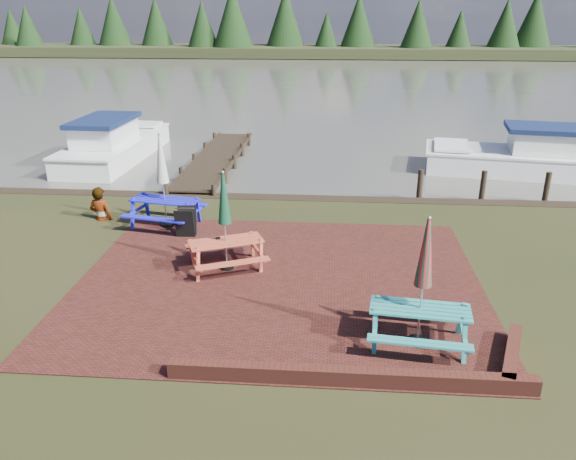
% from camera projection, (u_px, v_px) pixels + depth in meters
% --- Properties ---
extents(ground, '(120.00, 120.00, 0.00)m').
position_uv_depth(ground, '(274.00, 303.00, 11.70)').
color(ground, black).
rests_on(ground, ground).
extents(paving, '(9.00, 7.50, 0.02)m').
position_uv_depth(paving, '(279.00, 281.00, 12.62)').
color(paving, '#381711').
rests_on(paving, ground).
extents(brick_wall, '(6.21, 1.79, 0.30)m').
position_uv_depth(brick_wall, '(389.00, 372.00, 9.25)').
color(brick_wall, '#4C1E16').
rests_on(brick_wall, ground).
extents(water, '(120.00, 60.00, 0.02)m').
position_uv_depth(water, '(320.00, 83.00, 45.98)').
color(water, '#4B4940').
rests_on(water, ground).
extents(far_treeline, '(120.00, 10.00, 8.10)m').
position_uv_depth(far_treeline, '(326.00, 28.00, 71.64)').
color(far_treeline, black).
rests_on(far_treeline, ground).
extents(picnic_table_teal, '(1.95, 1.77, 2.47)m').
position_uv_depth(picnic_table_teal, '(421.00, 302.00, 9.98)').
color(picnic_table_teal, teal).
rests_on(picnic_table_teal, ground).
extents(picnic_table_red, '(2.17, 2.07, 2.36)m').
position_uv_depth(picnic_table_red, '(226.00, 236.00, 12.95)').
color(picnic_table_red, '#B8482F').
rests_on(picnic_table_red, ground).
extents(picnic_table_blue, '(2.17, 2.00, 2.61)m').
position_uv_depth(picnic_table_blue, '(164.00, 195.00, 15.53)').
color(picnic_table_blue, '#1B1BCB').
rests_on(picnic_table_blue, ground).
extents(chalkboard, '(0.51, 0.50, 0.81)m').
position_uv_depth(chalkboard, '(186.00, 222.00, 14.96)').
color(chalkboard, black).
rests_on(chalkboard, ground).
extents(jetty, '(1.76, 9.08, 1.00)m').
position_uv_depth(jetty, '(216.00, 159.00, 22.36)').
color(jetty, black).
rests_on(jetty, ground).
extents(boat_jetty, '(2.67, 7.19, 2.06)m').
position_uv_depth(boat_jetty, '(114.00, 146.00, 23.24)').
color(boat_jetty, silver).
rests_on(boat_jetty, ground).
extents(boat_near, '(7.82, 3.75, 2.03)m').
position_uv_depth(boat_near, '(532.00, 158.00, 21.32)').
color(boat_near, silver).
rests_on(boat_near, ground).
extents(person, '(0.78, 0.59, 1.94)m').
position_uv_depth(person, '(98.00, 188.00, 15.99)').
color(person, gray).
rests_on(person, ground).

